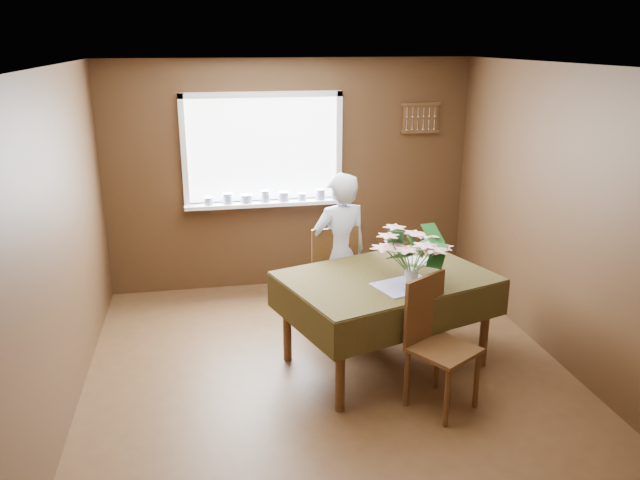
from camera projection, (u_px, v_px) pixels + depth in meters
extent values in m
plane|color=#462C18|center=(333.00, 382.00, 5.12)|extent=(4.50, 4.50, 0.00)
plane|color=white|center=(335.00, 66.00, 4.35)|extent=(4.50, 4.50, 0.00)
plane|color=brown|center=(291.00, 176.00, 6.84)|extent=(4.00, 0.00, 4.00)
plane|color=brown|center=(445.00, 395.00, 2.63)|extent=(4.00, 0.00, 4.00)
plane|color=brown|center=(55.00, 253.00, 4.37)|extent=(0.00, 4.50, 4.50)
plane|color=brown|center=(573.00, 223.00, 5.09)|extent=(0.00, 4.50, 4.50)
cube|color=white|center=(263.00, 150.00, 6.68)|extent=(1.60, 0.01, 1.10)
cube|color=white|center=(261.00, 95.00, 6.48)|extent=(1.72, 0.06, 0.06)
cube|color=white|center=(265.00, 203.00, 6.84)|extent=(1.72, 0.06, 0.06)
cube|color=white|center=(184.00, 153.00, 6.51)|extent=(0.06, 0.06, 1.22)
cube|color=white|center=(339.00, 148.00, 6.81)|extent=(0.06, 0.06, 1.22)
cube|color=white|center=(265.00, 203.00, 6.77)|extent=(1.72, 0.20, 0.04)
cylinder|color=white|center=(209.00, 201.00, 6.63)|extent=(0.09, 0.09, 0.08)
cylinder|color=white|center=(228.00, 198.00, 6.66)|extent=(0.11, 0.11, 0.12)
cylinder|color=white|center=(247.00, 199.00, 6.70)|extent=(0.12, 0.12, 0.09)
cylinder|color=white|center=(265.00, 196.00, 6.73)|extent=(0.10, 0.10, 0.13)
cylinder|color=white|center=(284.00, 196.00, 6.77)|extent=(0.11, 0.11, 0.10)
cylinder|color=white|center=(302.00, 197.00, 6.81)|extent=(0.09, 0.09, 0.08)
cylinder|color=white|center=(320.00, 194.00, 6.84)|extent=(0.11, 0.11, 0.12)
cube|color=#53341B|center=(420.00, 118.00, 6.89)|extent=(0.40, 0.03, 0.30)
cube|color=#53341B|center=(421.00, 104.00, 6.83)|extent=(0.44, 0.04, 0.03)
cube|color=#53341B|center=(420.00, 132.00, 6.92)|extent=(0.44, 0.04, 0.03)
cylinder|color=#53341B|center=(340.00, 366.00, 4.61)|extent=(0.07, 0.07, 0.76)
cylinder|color=#53341B|center=(485.00, 325.00, 5.27)|extent=(0.07, 0.07, 0.76)
cylinder|color=#53341B|center=(287.00, 320.00, 5.36)|extent=(0.07, 0.07, 0.76)
cylinder|color=#53341B|center=(420.00, 289.00, 6.01)|extent=(0.07, 0.07, 0.76)
cube|color=#53341B|center=(387.00, 279.00, 5.19)|extent=(1.85, 1.51, 0.04)
cube|color=black|center=(387.00, 276.00, 5.18)|extent=(1.93, 1.59, 0.01)
cube|color=black|center=(428.00, 318.00, 4.76)|extent=(1.58, 0.53, 0.30)
cube|color=black|center=(351.00, 272.00, 5.70)|extent=(1.58, 0.53, 0.30)
cube|color=black|center=(298.00, 313.00, 4.85)|extent=(0.36, 1.07, 0.30)
cube|color=black|center=(462.00, 276.00, 5.61)|extent=(0.36, 1.07, 0.30)
cube|color=#4D7ADC|center=(406.00, 286.00, 4.96)|extent=(0.56, 0.48, 0.01)
cylinder|color=#53341B|center=(341.00, 291.00, 6.35)|extent=(0.04, 0.04, 0.48)
cylinder|color=#53341B|center=(305.00, 295.00, 6.25)|extent=(0.04, 0.04, 0.48)
cylinder|color=#53341B|center=(353.00, 305.00, 6.00)|extent=(0.04, 0.04, 0.48)
cylinder|color=#53341B|center=(315.00, 310.00, 5.90)|extent=(0.04, 0.04, 0.48)
cube|color=#53341B|center=(329.00, 276.00, 6.05)|extent=(0.48, 0.48, 0.03)
cube|color=#53341B|center=(335.00, 255.00, 5.77)|extent=(0.45, 0.07, 0.53)
cylinder|color=#53341B|center=(447.00, 398.00, 4.46)|extent=(0.04, 0.04, 0.46)
cylinder|color=#53341B|center=(477.00, 380.00, 4.70)|extent=(0.04, 0.04, 0.46)
cylinder|color=#53341B|center=(407.00, 378.00, 4.72)|extent=(0.04, 0.04, 0.46)
cylinder|color=#53341B|center=(437.00, 362.00, 4.96)|extent=(0.04, 0.04, 0.46)
cube|color=#53341B|center=(444.00, 350.00, 4.64)|extent=(0.60, 0.60, 0.03)
cube|color=#53341B|center=(424.00, 308.00, 4.69)|extent=(0.38, 0.25, 0.52)
imported|color=white|center=(340.00, 253.00, 5.83)|extent=(0.64, 0.50, 1.54)
cylinder|color=white|center=(411.00, 277.00, 4.96)|extent=(0.11, 0.11, 0.14)
cylinder|color=#33662D|center=(412.00, 264.00, 4.92)|extent=(0.06, 0.06, 0.10)
cylinder|color=white|center=(420.00, 261.00, 5.49)|extent=(0.29, 0.29, 0.01)
cube|color=silver|center=(415.00, 278.00, 5.09)|extent=(0.07, 0.21, 0.00)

